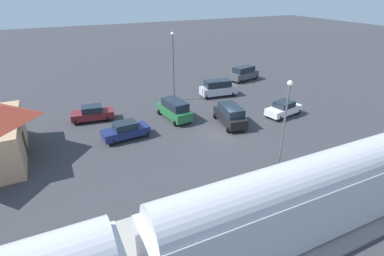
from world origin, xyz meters
TOP-DOWN VIEW (x-y plane):
  - ground_plane at (0.00, 0.00)m, footprint 200.00×200.00m
  - railway_track at (-14.00, 0.00)m, footprint 4.80×70.00m
  - platform at (-10.00, 0.00)m, footprint 3.20×46.00m
  - pedestrian_on_platform at (-9.65, -1.03)m, footprint 0.36×0.36m
  - sedan_navy at (3.16, 9.31)m, footprint 2.17×4.63m
  - suv_green at (5.57, 3.08)m, footprint 5.09×2.81m
  - sedan_maroon at (9.05, 11.49)m, footprint 2.42×4.70m
  - suv_black at (1.49, -1.67)m, footprint 5.15×2.97m
  - suv_charcoal at (14.97, -12.74)m, footprint 3.05×5.22m
  - suv_silver at (10.17, -5.25)m, footprint 2.52×5.09m
  - sedan_white at (0.93, -8.56)m, footprint 2.63×4.76m
  - light_pole_near_platform at (-7.20, -1.08)m, footprint 0.44×0.44m
  - light_pole_lot_center at (11.25, 0.77)m, footprint 0.44×0.44m

SIDE VIEW (x-z plane):
  - ground_plane at x=0.00m, z-range 0.00..0.00m
  - railway_track at x=-14.00m, z-range -0.06..0.24m
  - platform at x=-10.00m, z-range 0.00..0.30m
  - sedan_navy at x=3.16m, z-range 0.01..1.75m
  - sedan_maroon at x=9.05m, z-range 0.01..1.75m
  - sedan_white at x=0.93m, z-range 0.01..1.75m
  - suv_green at x=5.57m, z-range 0.04..2.26m
  - suv_black at x=1.49m, z-range 0.04..2.26m
  - suv_charcoal at x=14.97m, z-range 0.04..2.26m
  - suv_silver at x=10.17m, z-range 0.04..2.26m
  - pedestrian_on_platform at x=-9.65m, z-range 0.43..2.14m
  - light_pole_near_platform at x=-7.20m, z-range 0.98..8.32m
  - light_pole_lot_center at x=11.25m, z-range 1.04..9.71m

